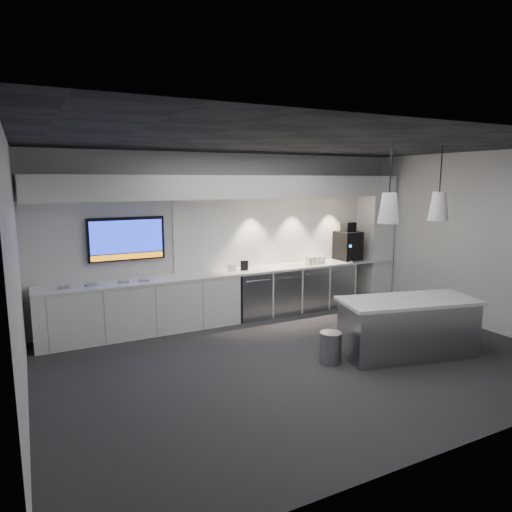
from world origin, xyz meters
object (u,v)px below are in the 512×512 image
bin (330,347)px  coffee_machine (348,244)px  wall_tv (127,239)px  island (408,327)px

bin → coffee_machine: coffee_machine is taller
bin → coffee_machine: bearing=48.2°
wall_tv → coffee_machine: bearing=-3.2°
wall_tv → island: wall_tv is taller
wall_tv → bin: (2.20, -2.70, -1.34)m
wall_tv → bin: wall_tv is taller
bin → wall_tv: bearing=129.1°
wall_tv → island: bearing=-41.6°
wall_tv → coffee_machine: (4.39, -0.25, -0.34)m
coffee_machine → island: bearing=-111.4°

